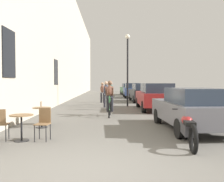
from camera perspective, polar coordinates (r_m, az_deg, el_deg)
ground_plane at (r=4.67m, az=-4.44°, el=-18.05°), size 88.00×88.00×0.00m
building_facade_left at (r=19.14m, az=-12.81°, el=13.52°), size 0.54×68.00×10.93m
cafe_table_near at (r=7.15m, az=-20.53°, el=-6.84°), size 0.64×0.64×0.72m
cafe_chair_near_toward_street at (r=7.28m, az=-24.81°, el=-6.77°), size 0.43×0.43×0.89m
cafe_chair_near_toward_wall at (r=7.06m, az=-15.81°, el=-6.94°), size 0.43×0.43×0.89m
cafe_table_mid at (r=9.03m, az=-16.22°, el=-4.99°), size 0.64×0.64×0.72m
cafe_chair_mid_toward_street at (r=9.62m, az=-15.73°, el=-4.58°), size 0.44×0.44×0.89m
cyclist_on_bicycle at (r=11.69m, az=-0.54°, el=-1.93°), size 0.52×1.76×1.74m
pedestrian_near at (r=14.28m, az=-0.66°, el=-0.76°), size 0.36×0.26×1.65m
pedestrian_mid at (r=15.76m, az=-1.40°, el=-0.41°), size 0.37×0.29×1.70m
pedestrian_far at (r=17.72m, az=-0.24°, el=-0.16°), size 0.36×0.27×1.69m
pedestrian_furthest at (r=19.59m, az=-2.27°, el=-0.05°), size 0.37×0.29×1.64m
street_lamp at (r=16.64m, az=3.68°, el=7.13°), size 0.32×0.32×4.90m
parked_car_nearest at (r=8.59m, az=17.89°, el=-3.90°), size 1.78×4.05×1.42m
parked_car_second at (r=14.44m, az=10.10°, el=-1.21°), size 1.96×4.47×1.57m
parked_car_third at (r=20.71m, az=7.05°, el=-0.31°), size 1.87×4.34×1.54m
parked_car_fourth at (r=26.29m, az=4.83°, el=0.21°), size 1.97×4.48×1.57m
parked_car_fifth at (r=32.24m, az=3.82°, el=0.49°), size 1.94×4.37×1.54m
parked_motorcycle at (r=6.61m, az=17.34°, el=-8.54°), size 0.62×2.14×0.92m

